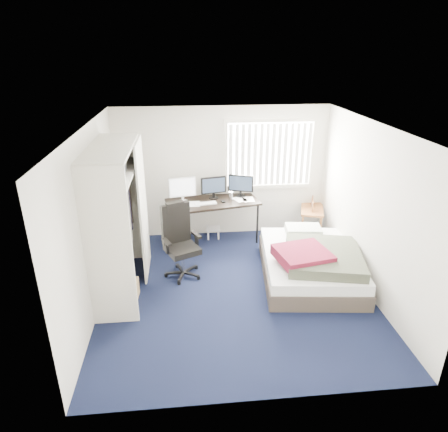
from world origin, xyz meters
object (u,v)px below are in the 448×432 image
object	(u,v)px
office_chair	(180,248)
nightstand	(312,210)
desk	(212,200)
bed	(311,262)

from	to	relation	value
office_chair	nightstand	xyz separation A→B (m)	(2.57, 1.26, 0.04)
desk	office_chair	bearing A→B (deg)	-117.80
bed	office_chair	bearing A→B (deg)	170.51
office_chair	nightstand	size ratio (longest dim) A/B	1.33
desk	nightstand	size ratio (longest dim) A/B	1.96
nightstand	bed	bearing A→B (deg)	-107.04
desk	bed	distance (m)	2.18
office_chair	bed	world-z (taller)	office_chair
bed	nightstand	bearing A→B (deg)	72.96
nightstand	bed	xyz separation A→B (m)	(-0.49, -1.60, -0.23)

